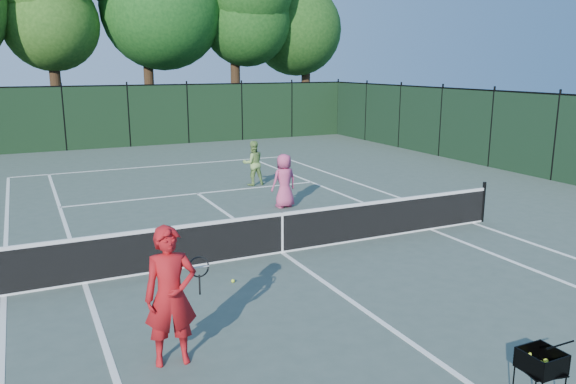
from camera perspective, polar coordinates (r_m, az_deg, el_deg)
name	(u,v)px	position (r m, az deg, el deg)	size (l,w,h in m)	color
ground	(282,253)	(12.38, -0.60, -6.18)	(90.00, 90.00, 0.00)	#44534A
sideline_doubles_left	(4,296)	(11.37, -26.91, -9.40)	(0.10, 23.77, 0.01)	white
sideline_doubles_right	(472,223)	(15.41, 18.23, -2.99)	(0.10, 23.77, 0.01)	white
sideline_singles_left	(85,283)	(11.38, -19.96, -8.72)	(0.10, 23.77, 0.01)	white
sideline_singles_right	(431,229)	(14.52, 14.31, -3.69)	(0.10, 23.77, 0.01)	white
baseline_far	(158,166)	(23.38, -13.02, 2.59)	(10.97, 0.10, 0.01)	white
service_line_far	(198,193)	(18.17, -9.17, -0.14)	(8.23, 0.10, 0.01)	white
center_service_line	(282,253)	(12.38, -0.60, -6.17)	(0.10, 12.80, 0.01)	white
tennis_net	(282,232)	(12.24, -0.61, -4.07)	(11.69, 0.09, 1.06)	black
fence_far	(129,117)	(29.15, -15.88, 7.38)	(24.00, 0.05, 3.00)	black
tree_5	(306,4)	(37.02, 1.87, 18.54)	(5.80, 5.80, 12.23)	black
coach	(171,296)	(7.88, -11.82, -10.30)	(1.03, 0.62, 1.95)	#AA1318
player_pink	(284,181)	(16.07, -0.39, 1.15)	(0.81, 0.58, 1.55)	#C74675
player_green	(253,163)	(19.11, -3.57, 2.95)	(0.76, 0.61, 1.52)	#80A954
ball_hopper	(541,362)	(7.37, 24.34, -15.42)	(0.51, 0.51, 0.82)	black
loose_ball_midcourt	(233,281)	(10.80, -5.61, -8.97)	(0.07, 0.07, 0.07)	#CDF131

